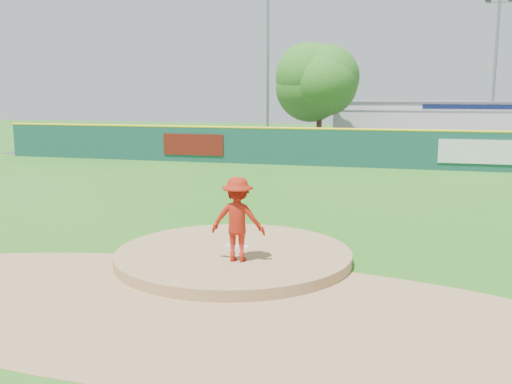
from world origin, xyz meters
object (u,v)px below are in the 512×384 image
(van, at_px, (399,150))
(pitcher, at_px, (238,219))
(light_pole_left, at_px, (268,61))
(light_pole_right, at_px, (495,68))
(deciduous_tree, at_px, (320,83))
(pool_building_grp, at_px, (442,124))
(playground_slide, at_px, (132,139))

(van, bearing_deg, pitcher, 152.38)
(light_pole_left, height_order, light_pole_right, light_pole_left)
(pitcher, height_order, light_pole_right, light_pole_right)
(deciduous_tree, relative_size, light_pole_right, 0.74)
(pool_building_grp, distance_m, light_pole_right, 5.75)
(van, height_order, light_pole_right, light_pole_right)
(pitcher, height_order, playground_slide, pitcher)
(pitcher, xyz_separation_m, playground_slide, (-14.71, 23.46, -0.34))
(light_pole_left, bearing_deg, pool_building_grp, 22.60)
(playground_slide, bearing_deg, deciduous_tree, 10.42)
(light_pole_right, bearing_deg, light_pole_left, -172.41)
(playground_slide, relative_size, light_pole_right, 0.30)
(pool_building_grp, distance_m, playground_slide, 22.40)
(pitcher, height_order, van, pitcher)
(light_pole_left, bearing_deg, playground_slide, -152.94)
(pool_building_grp, height_order, deciduous_tree, deciduous_tree)
(deciduous_tree, bearing_deg, light_pole_right, 19.98)
(pitcher, bearing_deg, pool_building_grp, -103.52)
(pitcher, distance_m, pool_building_grp, 33.22)
(pitcher, distance_m, light_pole_right, 31.28)
(pitcher, relative_size, playground_slide, 0.62)
(pitcher, relative_size, van, 0.38)
(playground_slide, distance_m, light_pole_right, 24.65)
(van, relative_size, deciduous_tree, 0.67)
(pool_building_grp, xyz_separation_m, light_pole_right, (3.00, -2.99, 3.88))
(pitcher, xyz_separation_m, light_pole_left, (-6.34, 27.74, 4.88))
(playground_slide, bearing_deg, pool_building_grp, 24.47)
(playground_slide, distance_m, light_pole_left, 10.75)
(deciduous_tree, xyz_separation_m, light_pole_right, (11.00, 4.00, 0.99))
(pool_building_grp, relative_size, light_pole_left, 1.38)
(pitcher, bearing_deg, light_pole_left, -80.83)
(deciduous_tree, bearing_deg, pool_building_grp, 41.16)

